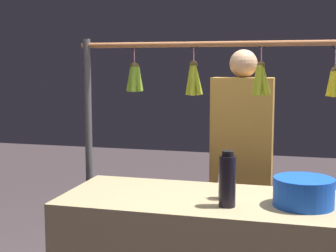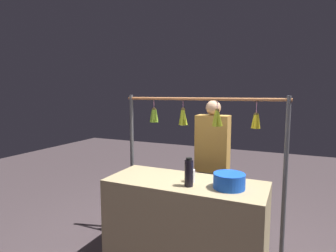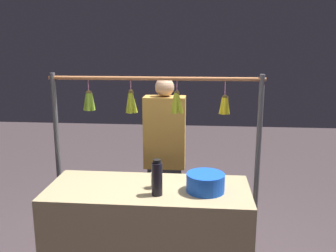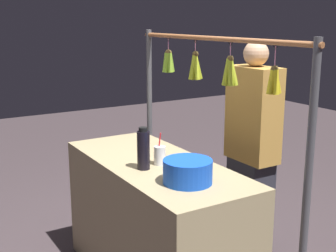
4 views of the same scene
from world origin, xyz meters
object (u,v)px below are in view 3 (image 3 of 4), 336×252
object	(u,v)px
blue_bucket	(205,183)
vendor_person	(165,163)
drink_cup	(156,180)
water_bottle	(157,178)

from	to	relation	value
blue_bucket	vendor_person	bearing A→B (deg)	-65.02
drink_cup	water_bottle	bearing A→B (deg)	101.03
drink_cup	vendor_person	bearing A→B (deg)	-89.29
water_bottle	vendor_person	bearing A→B (deg)	-87.82
water_bottle	blue_bucket	bearing A→B (deg)	-164.41
water_bottle	drink_cup	size ratio (longest dim) A/B	1.29
vendor_person	blue_bucket	bearing A→B (deg)	114.98
water_bottle	blue_bucket	xyz separation A→B (m)	(-0.34, -0.10, -0.06)
blue_bucket	vendor_person	world-z (taller)	vendor_person
blue_bucket	drink_cup	xyz separation A→B (m)	(0.37, -0.03, -0.01)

